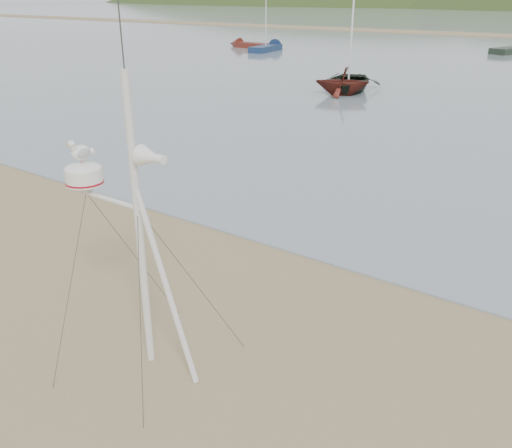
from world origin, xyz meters
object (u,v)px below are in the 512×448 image
Objects in this scene: mast_rig at (139,287)px; sailboat_blue_near at (272,47)px; boat_dark at (351,47)px; boat_red at (343,68)px; dinghy_red_far at (244,45)px.

mast_rig is 0.86× the size of sailboat_blue_near.
boat_dark reaches higher than boat_red.
boat_dark is 0.89× the size of dinghy_red_far.
sailboat_blue_near is at bearing 121.88° from mast_rig.
mast_rig is 48.68m from dinghy_red_far.
boat_dark is 0.78× the size of sailboat_blue_near.
boat_red is at bearing -42.36° from dinghy_red_far.
mast_rig is at bearing -90.09° from boat_dark.
boat_dark is 22.91m from sailboat_blue_near.
boat_dark is 1.68× the size of boat_red.
mast_rig is 1.11× the size of boat_dark.
boat_red reaches higher than dinghy_red_far.
dinghy_red_far is at bearing 119.44° from boat_dark.
boat_red is at bearing -47.15° from sailboat_blue_near.
dinghy_red_far is at bearing 170.19° from sailboat_blue_near.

